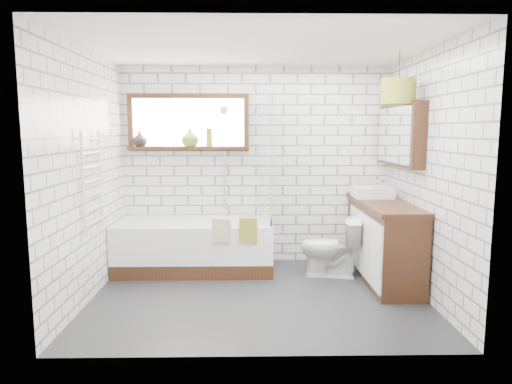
{
  "coord_description": "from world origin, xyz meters",
  "views": [
    {
      "loc": [
        -0.1,
        -4.56,
        1.71
      ],
      "look_at": [
        -0.02,
        0.25,
        1.05
      ],
      "focal_mm": 32.0,
      "sensor_mm": 36.0,
      "label": 1
    }
  ],
  "objects_px": {
    "basin": "(372,192)",
    "toilet": "(330,247)",
    "vanity": "(383,240)",
    "pendant": "(398,91)",
    "bathtub": "(195,246)"
  },
  "relations": [
    {
      "from": "basin",
      "to": "toilet",
      "type": "relative_size",
      "value": 0.63
    },
    {
      "from": "vanity",
      "to": "pendant",
      "type": "height_order",
      "value": "pendant"
    },
    {
      "from": "vanity",
      "to": "toilet",
      "type": "height_order",
      "value": "vanity"
    },
    {
      "from": "vanity",
      "to": "bathtub",
      "type": "bearing_deg",
      "value": 169.94
    },
    {
      "from": "bathtub",
      "to": "pendant",
      "type": "distance_m",
      "value": 2.92
    },
    {
      "from": "bathtub",
      "to": "basin",
      "type": "distance_m",
      "value": 2.24
    },
    {
      "from": "bathtub",
      "to": "vanity",
      "type": "height_order",
      "value": "vanity"
    },
    {
      "from": "vanity",
      "to": "pendant",
      "type": "relative_size",
      "value": 4.48
    },
    {
      "from": "bathtub",
      "to": "vanity",
      "type": "relative_size",
      "value": 1.18
    },
    {
      "from": "bathtub",
      "to": "pendant",
      "type": "relative_size",
      "value": 5.3
    },
    {
      "from": "vanity",
      "to": "toilet",
      "type": "bearing_deg",
      "value": 168.13
    },
    {
      "from": "basin",
      "to": "pendant",
      "type": "height_order",
      "value": "pendant"
    },
    {
      "from": "basin",
      "to": "toilet",
      "type": "height_order",
      "value": "basin"
    },
    {
      "from": "toilet",
      "to": "basin",
      "type": "bearing_deg",
      "value": 119.28
    },
    {
      "from": "bathtub",
      "to": "toilet",
      "type": "relative_size",
      "value": 2.71
    }
  ]
}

